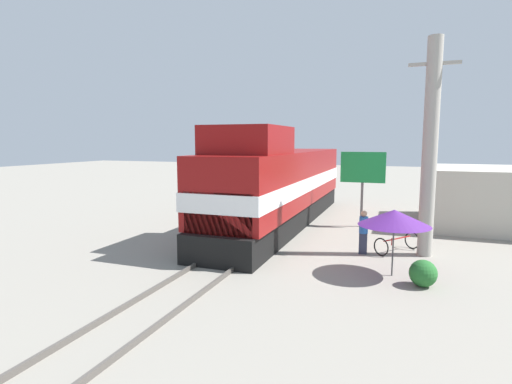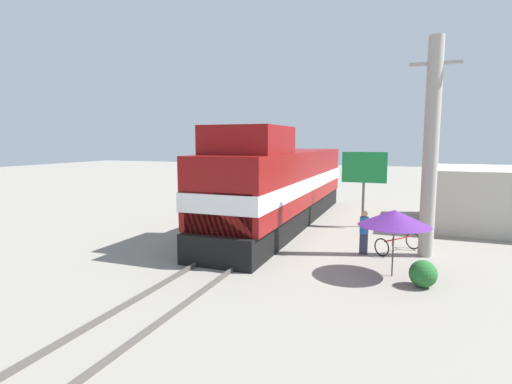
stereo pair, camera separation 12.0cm
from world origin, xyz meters
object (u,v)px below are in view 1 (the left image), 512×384
(billboard_sign, at_px, (363,171))
(utility_pole, at_px, (430,148))
(bicycle, at_px, (397,243))
(person_bystander, at_px, (363,230))
(vendor_umbrella, at_px, (394,218))
(locomotive, at_px, (280,185))

(billboard_sign, bearing_deg, utility_pole, -58.39)
(billboard_sign, bearing_deg, bicycle, -67.95)
(person_bystander, bearing_deg, utility_pole, 15.05)
(person_bystander, bearing_deg, vendor_umbrella, -63.73)
(billboard_sign, bearing_deg, vendor_umbrella, -77.08)
(person_bystander, bearing_deg, billboard_sign, 96.36)
(locomotive, height_order, person_bystander, locomotive)
(locomotive, distance_m, billboard_sign, 4.30)
(locomotive, distance_m, bicycle, 7.01)
(vendor_umbrella, distance_m, person_bystander, 2.79)
(locomotive, distance_m, utility_pole, 7.98)
(utility_pole, bearing_deg, vendor_umbrella, -110.68)
(vendor_umbrella, xyz_separation_m, bicycle, (0.10, 3.03, -1.58))
(locomotive, height_order, bicycle, locomotive)
(utility_pole, distance_m, bicycle, 3.90)
(billboard_sign, relative_size, person_bystander, 2.24)
(vendor_umbrella, relative_size, person_bystander, 1.34)
(locomotive, bearing_deg, billboard_sign, 16.05)
(locomotive, height_order, billboard_sign, locomotive)
(person_bystander, relative_size, bicycle, 0.87)
(bicycle, bearing_deg, locomotive, -172.80)
(locomotive, xyz_separation_m, billboard_sign, (4.06, 1.17, 0.76))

